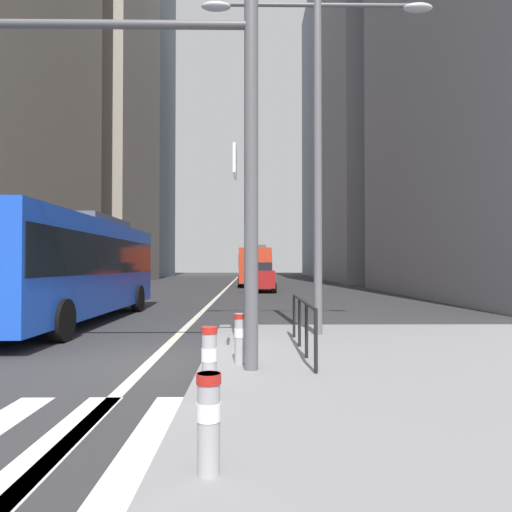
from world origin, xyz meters
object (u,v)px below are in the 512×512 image
object	(u,v)px
car_receding_near	(260,277)
bollard_left	(209,359)
traffic_signal_gantry	(119,115)
bollard_front	(209,418)
city_bus_red_receding	(255,264)
bollard_right	(240,336)
city_bus_blue_oncoming	(70,263)
street_lamp_post	(317,117)
car_oncoming_mid	(125,277)

from	to	relation	value
car_receding_near	bollard_left	xyz separation A→B (m)	(-1.16, -25.17, -0.35)
traffic_signal_gantry	bollard_front	world-z (taller)	traffic_signal_gantry
city_bus_red_receding	bollard_right	size ratio (longest dim) A/B	13.69
city_bus_blue_oncoming	city_bus_red_receding	bearing A→B (deg)	77.30
car_receding_near	street_lamp_post	distance (m)	20.40
car_oncoming_mid	street_lamp_post	bearing A→B (deg)	-63.55
traffic_signal_gantry	bollard_left	xyz separation A→B (m)	(1.55, -1.59, -3.48)
car_oncoming_mid	traffic_signal_gantry	xyz separation A→B (m)	(6.14, -23.31, 3.13)
bollard_right	city_bus_blue_oncoming	bearing A→B (deg)	129.07
bollard_front	bollard_left	distance (m)	2.00
city_bus_blue_oncoming	bollard_right	bearing A→B (deg)	-50.93
car_oncoming_mid	bollard_right	size ratio (longest dim) A/B	5.10
traffic_signal_gantry	street_lamp_post	distance (m)	5.28
car_receding_near	traffic_signal_gantry	size ratio (longest dim) A/B	0.74
city_bus_red_receding	bollard_left	bearing A→B (deg)	-91.51
street_lamp_post	bollard_left	xyz separation A→B (m)	(-2.09, -5.24, -4.65)
traffic_signal_gantry	bollard_front	size ratio (longest dim) A/B	7.95
city_bus_red_receding	bollard_right	distance (m)	32.89
street_lamp_post	car_oncoming_mid	bearing A→B (deg)	116.45
car_oncoming_mid	traffic_signal_gantry	bearing A→B (deg)	-75.23
city_bus_red_receding	car_receding_near	distance (m)	9.78
traffic_signal_gantry	street_lamp_post	xyz separation A→B (m)	(3.64, 3.65, 1.17)
city_bus_blue_oncoming	car_receding_near	distance (m)	17.69
bollard_left	bollard_right	xyz separation A→B (m)	(0.32, 2.04, -0.03)
city_bus_blue_oncoming	bollard_left	world-z (taller)	city_bus_blue_oncoming
car_oncoming_mid	street_lamp_post	xyz separation A→B (m)	(9.78, -19.66, 4.29)
bollard_front	bollard_left	xyz separation A→B (m)	(-0.17, 1.99, 0.05)
bollard_front	bollard_right	xyz separation A→B (m)	(0.15, 4.03, 0.02)
street_lamp_post	city_bus_blue_oncoming	bearing A→B (deg)	154.58
city_bus_blue_oncoming	traffic_signal_gantry	xyz separation A→B (m)	(3.46, -7.02, 2.28)
bollard_left	bollard_right	distance (m)	2.07
car_oncoming_mid	bollard_front	world-z (taller)	car_oncoming_mid
traffic_signal_gantry	bollard_left	world-z (taller)	traffic_signal_gantry
city_bus_red_receding	street_lamp_post	xyz separation A→B (m)	(1.17, -29.67, 3.45)
bollard_left	city_bus_blue_oncoming	bearing A→B (deg)	120.18
city_bus_blue_oncoming	car_receding_near	xyz separation A→B (m)	(6.17, 16.55, -0.84)
city_bus_red_receding	traffic_signal_gantry	xyz separation A→B (m)	(-2.47, -33.31, 2.28)
car_oncoming_mid	traffic_signal_gantry	size ratio (longest dim) A/B	0.68
bollard_front	bollard_right	bearing A→B (deg)	87.82
city_bus_blue_oncoming	car_oncoming_mid	world-z (taller)	city_bus_blue_oncoming
bollard_left	bollard_front	bearing A→B (deg)	-85.08
bollard_front	bollard_right	world-z (taller)	bollard_right
car_oncoming_mid	bollard_left	bearing A→B (deg)	-72.82
street_lamp_post	traffic_signal_gantry	bearing A→B (deg)	-134.92
traffic_signal_gantry	bollard_left	size ratio (longest dim) A/B	7.07
car_receding_near	traffic_signal_gantry	distance (m)	23.93
city_bus_red_receding	street_lamp_post	world-z (taller)	street_lamp_post
street_lamp_post	city_bus_red_receding	bearing A→B (deg)	92.25
car_receding_near	bollard_right	world-z (taller)	car_receding_near
city_bus_blue_oncoming	bollard_right	distance (m)	8.55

